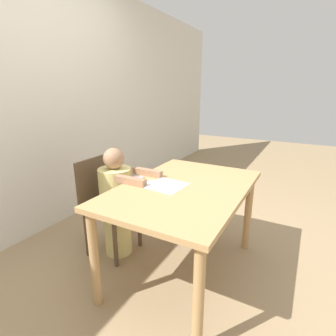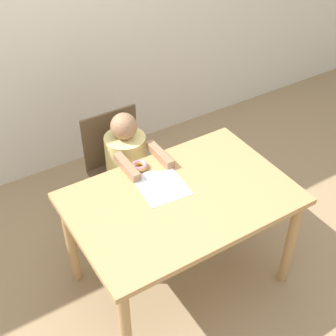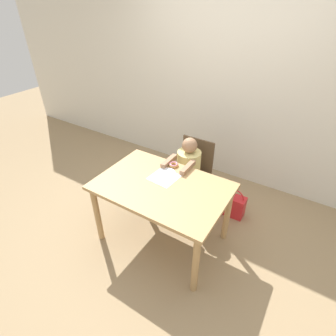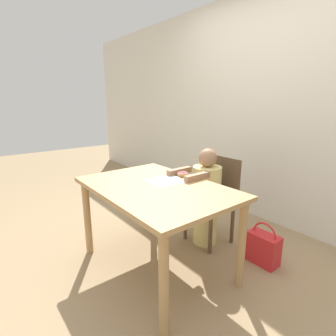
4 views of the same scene
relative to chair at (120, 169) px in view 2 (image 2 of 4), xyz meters
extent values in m
plane|color=#997F5B|center=(0.03, -0.71, -0.43)|extent=(12.00, 12.00, 0.00)
cube|color=silver|center=(0.03, 0.83, 0.82)|extent=(8.00, 0.05, 2.50)
cube|color=tan|center=(0.03, -0.71, 0.27)|extent=(1.24, 0.83, 0.03)
cylinder|color=tan|center=(-0.53, -1.06, -0.09)|extent=(0.06, 0.06, 0.68)
cylinder|color=tan|center=(0.59, -1.06, -0.09)|extent=(0.06, 0.06, 0.68)
cylinder|color=tan|center=(-0.53, -0.35, -0.09)|extent=(0.06, 0.06, 0.68)
cylinder|color=tan|center=(0.59, -0.35, -0.09)|extent=(0.06, 0.06, 0.68)
cube|color=brown|center=(0.00, -0.06, -0.02)|extent=(0.40, 0.37, 0.03)
cube|color=brown|center=(0.00, 0.12, 0.19)|extent=(0.40, 0.02, 0.40)
cylinder|color=brown|center=(-0.17, -0.21, -0.23)|extent=(0.04, 0.04, 0.40)
cylinder|color=brown|center=(0.17, -0.21, -0.23)|extent=(0.04, 0.04, 0.40)
cylinder|color=brown|center=(-0.17, 0.09, -0.23)|extent=(0.04, 0.04, 0.40)
cylinder|color=brown|center=(0.17, 0.09, -0.23)|extent=(0.04, 0.04, 0.40)
cylinder|color=#E0D17F|center=(0.00, -0.11, -0.22)|extent=(0.23, 0.23, 0.42)
cylinder|color=#E0D17F|center=(0.00, -0.11, 0.16)|extent=(0.27, 0.27, 0.34)
sphere|color=#997051|center=(0.00, -0.11, 0.42)|extent=(0.17, 0.17, 0.17)
cube|color=#997051|center=(-0.11, -0.35, 0.31)|extent=(0.05, 0.26, 0.05)
cube|color=#997051|center=(0.11, -0.35, 0.31)|extent=(0.05, 0.26, 0.05)
torus|color=tan|center=(-0.04, -0.37, 0.30)|extent=(0.10, 0.10, 0.03)
torus|color=pink|center=(-0.04, -0.37, 0.31)|extent=(0.09, 0.09, 0.02)
cube|color=white|center=(-0.02, -0.59, 0.28)|extent=(0.27, 0.27, 0.00)
cube|color=red|center=(0.54, 0.03, -0.30)|extent=(0.26, 0.15, 0.26)
torus|color=red|center=(0.54, 0.03, -0.17)|extent=(0.21, 0.02, 0.21)
cylinder|color=silver|center=(-0.04, -0.51, 0.29)|extent=(0.18, 0.18, 0.01)
camera|label=1|loc=(-1.54, -1.45, 0.95)|focal=28.00mm
camera|label=2|loc=(-1.04, -2.29, 2.03)|focal=50.00mm
camera|label=3|loc=(1.12, -2.33, 1.78)|focal=28.00mm
camera|label=4|loc=(1.60, -1.82, 0.92)|focal=28.00mm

